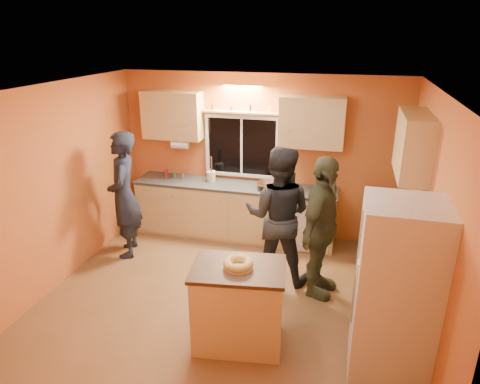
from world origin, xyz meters
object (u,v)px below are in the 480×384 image
(refrigerator, at_px, (395,292))
(person_center, at_px, (278,216))
(island, at_px, (238,305))
(person_right, at_px, (321,228))
(person_left, at_px, (124,195))

(refrigerator, bearing_deg, person_center, 133.87)
(refrigerator, height_order, person_center, person_center)
(refrigerator, xyz_separation_m, island, (-1.52, 0.02, -0.43))
(island, height_order, person_right, person_right)
(person_right, bearing_deg, island, 161.21)
(person_right, bearing_deg, refrigerator, -133.19)
(island, xyz_separation_m, person_center, (0.17, 1.39, 0.46))
(person_left, bearing_deg, refrigerator, 45.17)
(person_center, relative_size, person_right, 1.02)
(refrigerator, xyz_separation_m, person_left, (-3.65, 1.54, 0.04))
(island, relative_size, person_left, 0.55)
(refrigerator, height_order, island, refrigerator)
(refrigerator, bearing_deg, person_right, 123.25)
(person_left, distance_m, person_center, 2.30)
(refrigerator, bearing_deg, person_left, 157.14)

